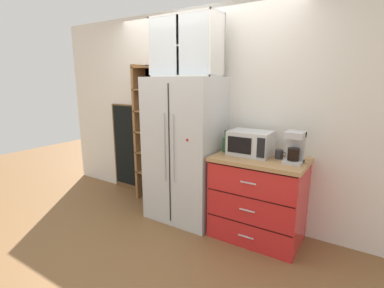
{
  "coord_description": "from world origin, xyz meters",
  "views": [
    {
      "loc": [
        1.88,
        -2.73,
        1.69
      ],
      "look_at": [
        0.1,
        0.04,
        0.95
      ],
      "focal_mm": 26.54,
      "sensor_mm": 36.0,
      "label": 1
    }
  ],
  "objects": [
    {
      "name": "bottle_green",
      "position": [
        0.52,
        0.08,
        1.01
      ],
      "size": [
        0.07,
        0.07,
        0.24
      ],
      "color": "#285B33",
      "rests_on": "counter_cabinet"
    },
    {
      "name": "pantry_shelf_column",
      "position": [
        -0.7,
        0.28,
        0.96
      ],
      "size": [
        0.49,
        0.29,
        1.9
      ],
      "color": "brown",
      "rests_on": "ground"
    },
    {
      "name": "chalkboard_menu",
      "position": [
        -1.26,
        0.33,
        0.67
      ],
      "size": [
        0.6,
        0.04,
        1.34
      ],
      "color": "brown",
      "rests_on": "ground"
    },
    {
      "name": "bottle_cobalt",
      "position": [
        0.93,
        0.11,
        1.01
      ],
      "size": [
        0.06,
        0.06,
        0.25
      ],
      "color": "navy",
      "rests_on": "counter_cabinet"
    },
    {
      "name": "refrigerator",
      "position": [
        0.0,
        0.04,
        0.86
      ],
      "size": [
        0.86,
        0.65,
        1.73
      ],
      "color": "silver",
      "rests_on": "ground"
    },
    {
      "name": "ground_plane",
      "position": [
        0.0,
        0.0,
        0.0
      ],
      "size": [
        10.61,
        10.61,
        0.0
      ],
      "primitive_type": "plane",
      "color": "brown"
    },
    {
      "name": "counter_cabinet",
      "position": [
        0.93,
        0.06,
        0.45
      ],
      "size": [
        0.95,
        0.62,
        0.91
      ],
      "color": "red",
      "rests_on": "ground"
    },
    {
      "name": "upper_cabinet",
      "position": [
        0.0,
        0.09,
        2.06
      ],
      "size": [
        0.83,
        0.32,
        0.67
      ],
      "color": "silver",
      "rests_on": "refrigerator"
    },
    {
      "name": "wall_back_cream",
      "position": [
        0.0,
        0.4,
        1.27
      ],
      "size": [
        4.92,
        0.1,
        2.55
      ],
      "primitive_type": "cube",
      "color": "silver",
      "rests_on": "ground"
    },
    {
      "name": "microwave",
      "position": [
        0.8,
        0.1,
        1.04
      ],
      "size": [
        0.44,
        0.33,
        0.26
      ],
      "color": "silver",
      "rests_on": "counter_cabinet"
    },
    {
      "name": "mug_charcoal",
      "position": [
        1.11,
        0.12,
        0.95
      ],
      "size": [
        0.12,
        0.08,
        0.09
      ],
      "color": "#2D2D33",
      "rests_on": "counter_cabinet"
    },
    {
      "name": "coffee_maker",
      "position": [
        1.27,
        0.06,
        1.06
      ],
      "size": [
        0.17,
        0.2,
        0.31
      ],
      "color": "#B7B7BC",
      "rests_on": "counter_cabinet"
    }
  ]
}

